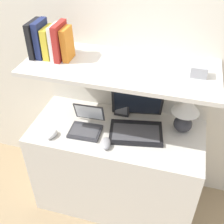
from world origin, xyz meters
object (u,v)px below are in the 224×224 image
at_px(second_mouse, 52,134).
at_px(shelf_gadget, 199,71).
at_px(book_red, 60,41).
at_px(book_yellow, 49,42).
at_px(book_black, 35,39).
at_px(computer_mouse, 106,143).
at_px(laptop_large, 136,122).
at_px(book_orange, 67,44).
at_px(book_white, 55,42).
at_px(laptop_small, 86,125).
at_px(router_box, 122,106).
at_px(book_navy, 41,39).
at_px(table_lamp, 185,111).

bearing_deg(second_mouse, shelf_gadget, 15.84).
relative_size(book_red, shelf_gadget, 2.45).
distance_m(second_mouse, book_yellow, 0.60).
bearing_deg(book_black, computer_mouse, -23.73).
height_order(laptop_large, book_yellow, book_yellow).
relative_size(second_mouse, book_red, 0.48).
xyz_separation_m(second_mouse, book_orange, (0.07, 0.25, 0.55)).
relative_size(book_yellow, book_orange, 0.95).
xyz_separation_m(laptop_large, second_mouse, (-0.53, -0.23, -0.04)).
bearing_deg(book_orange, book_white, 180.00).
height_order(laptop_small, second_mouse, laptop_small).
distance_m(computer_mouse, shelf_gadget, 0.73).
bearing_deg(router_box, book_yellow, -164.86).
height_order(book_black, shelf_gadget, book_black).
xyz_separation_m(book_red, shelf_gadget, (0.85, 0.00, -0.08)).
bearing_deg(book_red, second_mouse, -95.13).
xyz_separation_m(book_navy, book_yellow, (0.05, 0.00, -0.02)).
xyz_separation_m(table_lamp, book_yellow, (-0.90, -0.06, 0.40)).
relative_size(laptop_large, shelf_gadget, 4.44).
height_order(book_yellow, shelf_gadget, book_yellow).
xyz_separation_m(computer_mouse, second_mouse, (-0.38, -0.02, 0.00)).
distance_m(table_lamp, book_red, 0.92).
bearing_deg(shelf_gadget, book_black, 180.00).
height_order(laptop_large, book_black, book_black).
bearing_deg(second_mouse, book_navy, 113.25).
bearing_deg(router_box, shelf_gadget, -14.60).
bearing_deg(shelf_gadget, second_mouse, -164.16).
bearing_deg(book_yellow, second_mouse, -77.05).
distance_m(book_navy, book_orange, 0.17).
height_order(computer_mouse, book_black, book_black).
xyz_separation_m(laptop_large, router_box, (-0.13, 0.14, 0.02)).
xyz_separation_m(router_box, book_orange, (-0.33, -0.12, 0.50)).
distance_m(laptop_large, book_navy, 0.83).
height_order(book_navy, book_white, book_navy).
relative_size(table_lamp, laptop_small, 1.20).
bearing_deg(second_mouse, laptop_large, 23.79).
relative_size(laptop_large, router_box, 2.72).
height_order(laptop_small, router_box, laptop_small).
bearing_deg(book_white, laptop_large, -1.28).
distance_m(table_lamp, book_white, 0.95).
distance_m(laptop_large, book_black, 0.86).
distance_m(book_black, book_navy, 0.04).
bearing_deg(shelf_gadget, laptop_small, -170.45).
height_order(book_black, book_white, book_black).
xyz_separation_m(laptop_large, laptop_small, (-0.33, -0.10, -0.02)).
height_order(laptop_large, computer_mouse, laptop_large).
bearing_deg(laptop_large, laptop_small, -163.13).
relative_size(second_mouse, book_white, 0.51).
distance_m(table_lamp, book_orange, 0.88).
bearing_deg(second_mouse, book_yellow, 102.95).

